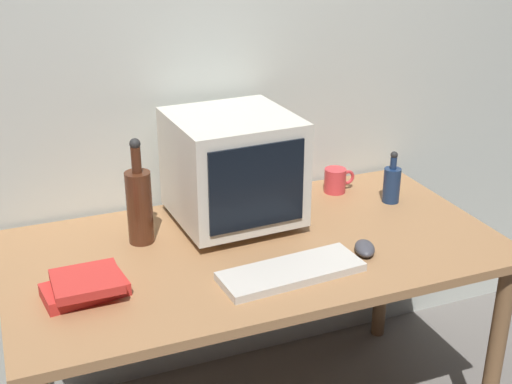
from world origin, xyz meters
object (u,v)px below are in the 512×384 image
keyboard (291,272)px  mug (336,180)px  bottle_tall (139,204)px  crt_monitor (233,168)px  computer_mouse (365,248)px  bottle_short (392,183)px  book_stack (86,286)px

keyboard → mug: mug is taller
mug → bottle_tall: bearing=-170.4°
crt_monitor → bottle_tall: size_ratio=1.18×
crt_monitor → mug: crt_monitor is taller
computer_mouse → bottle_tall: 0.71m
computer_mouse → bottle_short: (0.28, 0.31, 0.05)m
computer_mouse → crt_monitor: bearing=150.8°
bottle_short → mug: (-0.14, 0.15, -0.03)m
crt_monitor → book_stack: 0.63m
crt_monitor → mug: bearing=13.2°
book_stack → mug: (0.97, 0.39, 0.01)m
book_stack → bottle_tall: bearing=51.0°
crt_monitor → computer_mouse: bearing=-50.5°
crt_monitor → mug: 0.47m
computer_mouse → bottle_short: bearing=68.5°
bottle_short → bottle_tall: bearing=178.4°
crt_monitor → bottle_short: (0.58, -0.05, -0.12)m
computer_mouse → book_stack: bearing=-163.4°
keyboard → mug: bearing=46.7°
bottle_tall → book_stack: size_ratio=1.45×
crt_monitor → book_stack: crt_monitor is taller
keyboard → bottle_short: bottle_short is taller
bottle_tall → mug: (0.76, 0.13, -0.08)m
bottle_short → crt_monitor: bearing=175.0°
book_stack → bottle_short: bearing=12.2°
keyboard → bottle_tall: bottle_tall is taller
keyboard → mug: 0.64m
crt_monitor → computer_mouse: (0.30, -0.36, -0.17)m
computer_mouse → bottle_tall: (-0.61, 0.33, 0.11)m
computer_mouse → bottle_tall: bearing=172.8°
bottle_tall → bottle_short: bottle_tall is taller
computer_mouse → bottle_tall: size_ratio=0.29×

